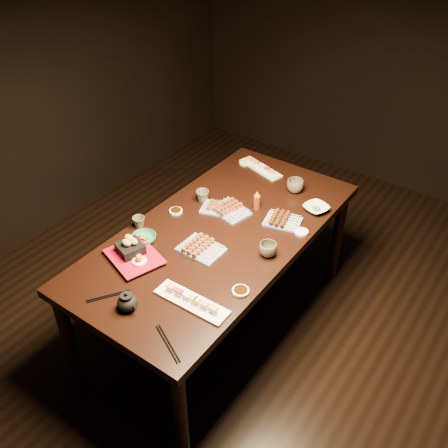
% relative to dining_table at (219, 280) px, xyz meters
% --- Properties ---
extents(ground, '(5.00, 5.00, 0.00)m').
position_rel_dining_table_xyz_m(ground, '(0.26, -0.20, -0.38)').
color(ground, black).
rests_on(ground, ground).
extents(dining_table, '(0.96, 1.83, 0.75)m').
position_rel_dining_table_xyz_m(dining_table, '(0.00, 0.00, 0.00)').
color(dining_table, black).
rests_on(dining_table, ground).
extents(sushi_platter_near, '(0.39, 0.11, 0.05)m').
position_rel_dining_table_xyz_m(sushi_platter_near, '(0.23, -0.53, 0.40)').
color(sushi_platter_near, white).
rests_on(sushi_platter_near, dining_table).
extents(sushi_platter_far, '(0.35, 0.19, 0.04)m').
position_rel_dining_table_xyz_m(sushi_platter_far, '(-0.18, 0.72, 0.40)').
color(sushi_platter_far, white).
rests_on(sushi_platter_far, dining_table).
extents(yakitori_plate_center, '(0.25, 0.20, 0.06)m').
position_rel_dining_table_xyz_m(yakitori_plate_center, '(-0.06, 0.19, 0.40)').
color(yakitori_plate_center, '#828EB6').
rests_on(yakitori_plate_center, dining_table).
extents(yakitori_plate_right, '(0.23, 0.17, 0.06)m').
position_rel_dining_table_xyz_m(yakitori_plate_right, '(0.03, -0.19, 0.40)').
color(yakitori_plate_right, '#828EB6').
rests_on(yakitori_plate_right, dining_table).
extents(yakitori_plate_left, '(0.23, 0.20, 0.05)m').
position_rel_dining_table_xyz_m(yakitori_plate_left, '(-0.13, 0.17, 0.40)').
color(yakitori_plate_left, '#828EB6').
rests_on(yakitori_plate_left, dining_table).
extents(tsukune_plate, '(0.23, 0.19, 0.05)m').
position_rel_dining_table_xyz_m(tsukune_plate, '(0.25, 0.28, 0.40)').
color(tsukune_plate, '#828EB6').
rests_on(tsukune_plate, dining_table).
extents(edamame_bowl_green, '(0.17, 0.17, 0.04)m').
position_rel_dining_table_xyz_m(edamame_bowl_green, '(-0.28, -0.31, 0.40)').
color(edamame_bowl_green, '#2C875B').
rests_on(edamame_bowl_green, dining_table).
extents(edamame_bowl_cream, '(0.18, 0.18, 0.03)m').
position_rel_dining_table_xyz_m(edamame_bowl_cream, '(0.35, 0.50, 0.39)').
color(edamame_bowl_cream, '#EEE8C3').
rests_on(edamame_bowl_cream, dining_table).
extents(tempura_tray, '(0.35, 0.31, 0.11)m').
position_rel_dining_table_xyz_m(tempura_tray, '(-0.22, -0.45, 0.43)').
color(tempura_tray, black).
rests_on(tempura_tray, dining_table).
extents(teacup_near_left, '(0.08, 0.08, 0.07)m').
position_rel_dining_table_xyz_m(teacup_near_left, '(-0.39, -0.23, 0.41)').
color(teacup_near_left, '#4F483C').
rests_on(teacup_near_left, dining_table).
extents(teacup_mid_right, '(0.10, 0.10, 0.08)m').
position_rel_dining_table_xyz_m(teacup_mid_right, '(0.33, -0.02, 0.41)').
color(teacup_mid_right, '#4F483C').
rests_on(teacup_mid_right, dining_table).
extents(teacup_far_left, '(0.10, 0.10, 0.07)m').
position_rel_dining_table_xyz_m(teacup_far_left, '(-0.26, 0.19, 0.41)').
color(teacup_far_left, '#4F483C').
rests_on(teacup_far_left, dining_table).
extents(teacup_far_right, '(0.11, 0.11, 0.08)m').
position_rel_dining_table_xyz_m(teacup_far_right, '(0.15, 0.61, 0.42)').
color(teacup_far_right, '#4F483C').
rests_on(teacup_far_right, dining_table).
extents(teapot, '(0.13, 0.13, 0.10)m').
position_rel_dining_table_xyz_m(teapot, '(0.00, -0.73, 0.42)').
color(teapot, black).
rests_on(teapot, dining_table).
extents(condiment_bottle, '(0.05, 0.05, 0.12)m').
position_rel_dining_table_xyz_m(condiment_bottle, '(0.05, 0.31, 0.44)').
color(condiment_bottle, maroon).
rests_on(condiment_bottle, dining_table).
extents(sauce_dish_west, '(0.10, 0.10, 0.01)m').
position_rel_dining_table_xyz_m(sauce_dish_west, '(-0.32, 0.00, 0.38)').
color(sauce_dish_west, white).
rests_on(sauce_dish_west, dining_table).
extents(sauce_dish_east, '(0.10, 0.10, 0.01)m').
position_rel_dining_table_xyz_m(sauce_dish_east, '(0.39, 0.26, 0.38)').
color(sauce_dish_east, white).
rests_on(sauce_dish_east, dining_table).
extents(sauce_dish_se, '(0.11, 0.11, 0.01)m').
position_rel_dining_table_xyz_m(sauce_dish_se, '(0.37, -0.33, 0.38)').
color(sauce_dish_se, white).
rests_on(sauce_dish_se, dining_table).
extents(sauce_dish_nw, '(0.07, 0.07, 0.01)m').
position_rel_dining_table_xyz_m(sauce_dish_nw, '(-0.31, 0.72, 0.38)').
color(sauce_dish_nw, white).
rests_on(sauce_dish_nw, dining_table).
extents(chopsticks_near, '(0.13, 0.18, 0.01)m').
position_rel_dining_table_xyz_m(chopsticks_near, '(-0.13, -0.73, 0.38)').
color(chopsticks_near, black).
rests_on(chopsticks_near, dining_table).
extents(chopsticks_se, '(0.22, 0.12, 0.01)m').
position_rel_dining_table_xyz_m(chopsticks_se, '(0.29, -0.78, 0.38)').
color(chopsticks_se, black).
rests_on(chopsticks_se, dining_table).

